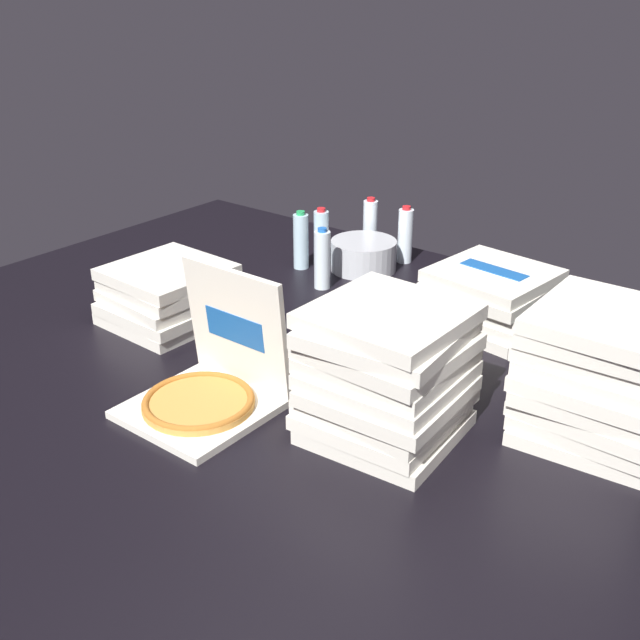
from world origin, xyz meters
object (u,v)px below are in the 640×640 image
water_bottle_4 (322,259)px  water_bottle_3 (370,226)px  pizza_stack_left_mid (168,294)px  pizza_stack_left_near (387,374)px  water_bottle_2 (321,238)px  ice_bucket (363,255)px  water_bottle_0 (301,241)px  pizza_stack_right_mid (493,298)px  water_bottle_1 (405,235)px  open_pizza_box (209,384)px  pizza_stack_right_near (602,375)px

water_bottle_4 → water_bottle_3: bearing=101.1°
pizza_stack_left_mid → water_bottle_3: (0.15, 1.04, 0.02)m
pizza_stack_left_near → water_bottle_2: (-0.93, 0.91, -0.07)m
ice_bucket → water_bottle_0: (-0.22, -0.15, 0.05)m
pizza_stack_right_mid → water_bottle_0: water_bottle_0 is taller
pizza_stack_left_mid → water_bottle_1: water_bottle_1 is taller
pizza_stack_left_mid → water_bottle_1: 1.08m
pizza_stack_left_near → open_pizza_box: bearing=-157.5°
pizza_stack_right_near → ice_bucket: bearing=152.6°
water_bottle_4 → pizza_stack_left_mid: bearing=-112.5°
open_pizza_box → ice_bucket: 1.19m
water_bottle_1 → water_bottle_3: size_ratio=1.00×
pizza_stack_left_near → pizza_stack_left_mid: bearing=173.0°
pizza_stack_right_near → water_bottle_1: size_ratio=1.68×
ice_bucket → water_bottle_1: (0.09, 0.18, 0.05)m
pizza_stack_left_mid → water_bottle_2: 0.79m
ice_bucket → water_bottle_4: bearing=-93.0°
pizza_stack_left_near → water_bottle_1: bearing=120.1°
pizza_stack_right_mid → water_bottle_1: 0.67m
pizza_stack_left_mid → open_pizza_box: bearing=-30.9°
open_pizza_box → pizza_stack_left_mid: open_pizza_box is taller
water_bottle_0 → water_bottle_2: 0.09m
open_pizza_box → pizza_stack_right_mid: open_pizza_box is taller
ice_bucket → water_bottle_2: (-0.18, -0.06, 0.05)m
water_bottle_0 → open_pizza_box: bearing=-64.0°
pizza_stack_left_near → water_bottle_3: size_ratio=1.67×
open_pizza_box → water_bottle_4: (-0.29, 0.90, 0.04)m
water_bottle_4 → open_pizza_box: bearing=-71.9°
pizza_stack_left_mid → pizza_stack_left_near: pizza_stack_left_near is taller
pizza_stack_left_mid → pizza_stack_right_mid: size_ratio=0.95×
pizza_stack_right_mid → ice_bucket: pizza_stack_right_mid is taller
pizza_stack_right_near → pizza_stack_left_mid: size_ratio=1.01×
water_bottle_3 → water_bottle_4: (0.09, -0.46, 0.00)m
pizza_stack_left_mid → water_bottle_1: size_ratio=1.67×
ice_bucket → water_bottle_3: bearing=118.0°
water_bottle_0 → water_bottle_2: (0.04, 0.09, 0.00)m
open_pizza_box → pizza_stack_right_near: open_pizza_box is taller
pizza_stack_right_mid → water_bottle_4: 0.68m
pizza_stack_right_mid → water_bottle_2: size_ratio=1.76×
water_bottle_3 → ice_bucket: bearing=-62.0°
pizza_stack_left_mid → water_bottle_4: 0.63m
pizza_stack_right_mid → open_pizza_box: bearing=-110.9°
water_bottle_3 → pizza_stack_left_mid: bearing=-98.2°
pizza_stack_left_near → water_bottle_1: pizza_stack_left_near is taller
water_bottle_0 → water_bottle_3: 0.36m
open_pizza_box → pizza_stack_right_mid: (0.38, 1.00, 0.03)m
pizza_stack_left_mid → pizza_stack_left_near: bearing=-7.0°
open_pizza_box → water_bottle_0: open_pizza_box is taller
water_bottle_2 → water_bottle_3: bearing=73.8°
water_bottle_3 → water_bottle_4: size_ratio=1.00×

